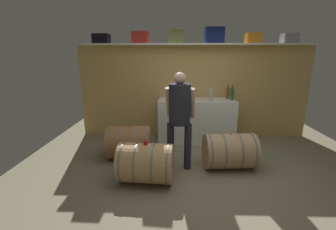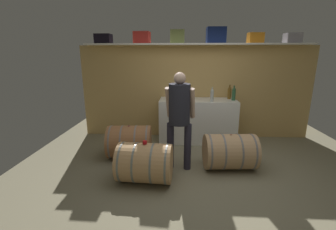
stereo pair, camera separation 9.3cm
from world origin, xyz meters
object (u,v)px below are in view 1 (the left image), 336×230
(red_funnel, at_px, (181,97))
(wine_barrel_near, at_px, (146,163))
(wine_bottle_clear, at_px, (211,95))
(toolcase_black, at_px, (101,39))
(toolcase_olive, at_px, (176,37))
(toolcase_grey, at_px, (289,38))
(toolcase_navy, at_px, (214,35))
(toolcase_orange, at_px, (253,38))
(wine_barrel_far, at_px, (129,142))
(wine_bottle_amber, at_px, (228,92))
(work_cabinet, at_px, (196,120))
(wine_barrel_flank, at_px, (229,151))
(toolcase_red, at_px, (140,38))
(wine_glass, at_px, (173,95))
(wine_bottle_green, at_px, (232,93))
(tasting_cup, at_px, (146,143))
(winemaker_pouring, at_px, (180,111))

(red_funnel, distance_m, wine_barrel_near, 1.99)
(wine_barrel_near, bearing_deg, wine_bottle_clear, 57.04)
(toolcase_black, xyz_separation_m, toolcase_olive, (1.61, 0.00, 0.04))
(toolcase_olive, relative_size, toolcase_grey, 0.98)
(toolcase_navy, xyz_separation_m, wine_barrel_near, (-1.26, -2.01, -1.98))
(toolcase_orange, bearing_deg, wine_barrel_far, -158.11)
(toolcase_olive, distance_m, wine_bottle_amber, 1.66)
(work_cabinet, bearing_deg, wine_barrel_flank, -70.26)
(toolcase_navy, relative_size, wine_barrel_flank, 0.44)
(toolcase_red, height_order, wine_bottle_amber, toolcase_red)
(wine_glass, bearing_deg, wine_barrel_flank, -54.12)
(wine_bottle_amber, bearing_deg, wine_bottle_green, -71.15)
(tasting_cup, bearing_deg, wine_bottle_green, 46.58)
(wine_bottle_clear, distance_m, wine_barrel_flank, 1.34)
(toolcase_olive, bearing_deg, toolcase_navy, -0.99)
(toolcase_navy, relative_size, wine_glass, 2.88)
(work_cabinet, height_order, wine_glass, wine_glass)
(work_cabinet, distance_m, wine_bottle_green, 0.97)
(toolcase_black, relative_size, wine_bottle_amber, 1.08)
(red_funnel, bearing_deg, wine_glass, 154.01)
(wine_bottle_green, bearing_deg, wine_glass, 174.84)
(wine_bottle_amber, relative_size, wine_bottle_green, 0.99)
(toolcase_orange, xyz_separation_m, work_cabinet, (-1.17, -0.22, -1.76))
(red_funnel, distance_m, wine_barrel_flank, 1.67)
(wine_bottle_clear, xyz_separation_m, tasting_cup, (-1.17, -1.57, -0.45))
(toolcase_grey, height_order, wine_bottle_green, toolcase_grey)
(toolcase_black, bearing_deg, toolcase_olive, 1.40)
(work_cabinet, bearing_deg, tasting_cup, -116.82)
(wine_bottle_amber, height_order, wine_bottle_green, wine_bottle_green)
(wine_bottle_amber, distance_m, wine_bottle_clear, 0.55)
(wine_bottle_clear, bearing_deg, toolcase_grey, 14.65)
(work_cabinet, bearing_deg, toolcase_red, 169.69)
(toolcase_orange, distance_m, wine_bottle_clear, 1.53)
(wine_barrel_far, xyz_separation_m, tasting_cup, (0.42, -0.83, 0.32))
(work_cabinet, xyz_separation_m, wine_barrel_flank, (0.46, -1.29, -0.17))
(wine_barrel_far, bearing_deg, toolcase_olive, 50.13)
(wine_glass, xyz_separation_m, wine_barrel_flank, (0.99, -1.36, -0.73))
(toolcase_red, height_order, wine_bottle_clear, toolcase_red)
(toolcase_red, relative_size, wine_glass, 2.46)
(toolcase_orange, bearing_deg, toolcase_red, 176.66)
(toolcase_grey, height_order, wine_bottle_clear, toolcase_grey)
(toolcase_red, relative_size, toolcase_grey, 1.10)
(toolcase_orange, xyz_separation_m, wine_barrel_far, (-2.50, -1.18, -1.92))
(toolcase_black, relative_size, tasting_cup, 5.40)
(red_funnel, bearing_deg, tasting_cup, -107.25)
(wine_glass, xyz_separation_m, wine_barrel_near, (-0.38, -1.86, -0.73))
(winemaker_pouring, bearing_deg, tasting_cup, -129.25)
(toolcase_grey, relative_size, work_cabinet, 0.18)
(wine_bottle_clear, bearing_deg, toolcase_orange, 25.65)
(wine_barrel_near, bearing_deg, winemaker_pouring, 46.00)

